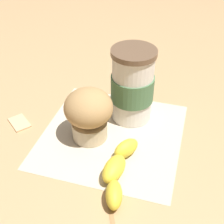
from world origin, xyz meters
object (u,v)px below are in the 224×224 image
object	(u,v)px
muffin	(89,113)
sugar_packet	(19,122)
coffee_cup	(132,86)
banana	(118,169)

from	to	relation	value
muffin	sugar_packet	bearing A→B (deg)	-100.84
coffee_cup	muffin	bearing A→B (deg)	-48.56
banana	muffin	bearing A→B (deg)	-148.35
muffin	banana	xyz separation A→B (m)	(0.10, 0.06, -0.04)
coffee_cup	muffin	world-z (taller)	coffee_cup
sugar_packet	coffee_cup	bearing A→B (deg)	100.03
banana	coffee_cup	bearing A→B (deg)	173.56
sugar_packet	muffin	bearing A→B (deg)	79.16
coffee_cup	banana	bearing A→B (deg)	-6.44
banana	sugar_packet	bearing A→B (deg)	-120.89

